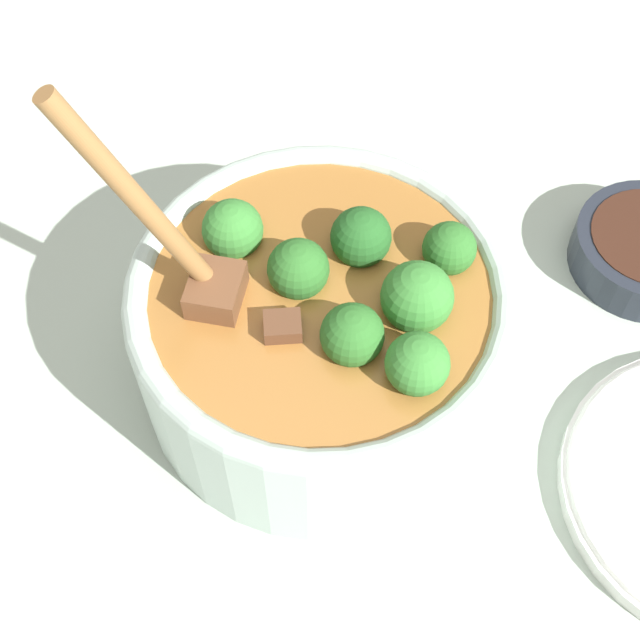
% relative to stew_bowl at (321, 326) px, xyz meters
% --- Properties ---
extents(ground_plane, '(4.00, 4.00, 0.00)m').
position_rel_stew_bowl_xyz_m(ground_plane, '(-0.00, 0.00, -0.06)').
color(ground_plane, '#ADBCAD').
extents(stew_bowl, '(0.24, 0.24, 0.26)m').
position_rel_stew_bowl_xyz_m(stew_bowl, '(0.00, 0.00, 0.00)').
color(stew_bowl, '#B2C6BC').
rests_on(stew_bowl, ground_plane).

